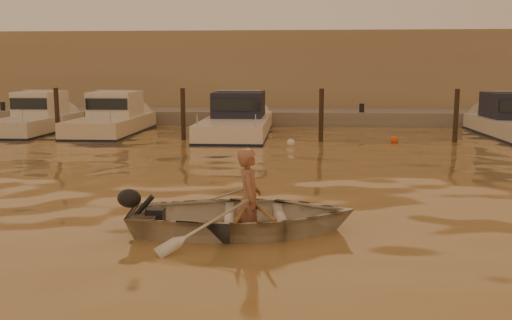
# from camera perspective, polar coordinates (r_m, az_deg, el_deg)

# --- Properties ---
(ground_plane) EXTENTS (160.00, 160.00, 0.00)m
(ground_plane) POSITION_cam_1_polar(r_m,az_deg,el_deg) (8.43, 11.64, -10.02)
(ground_plane) COLOR #99693D
(ground_plane) RESTS_ON ground
(dinghy) EXTENTS (4.10, 3.14, 0.79)m
(dinghy) POSITION_cam_1_polar(r_m,az_deg,el_deg) (9.70, -1.29, -5.57)
(dinghy) COLOR silver
(dinghy) RESTS_ON ground_plane
(person) EXTENTS (0.48, 0.67, 1.72)m
(person) POSITION_cam_1_polar(r_m,az_deg,el_deg) (9.64, -0.70, -3.93)
(person) COLOR #9F674F
(person) RESTS_ON dinghy
(outboard_motor) EXTENTS (0.94, 0.50, 0.70)m
(outboard_motor) POSITION_cam_1_polar(r_m,az_deg,el_deg) (9.80, -10.14, -5.55)
(outboard_motor) COLOR black
(outboard_motor) RESTS_ON dinghy
(oar_port) EXTENTS (0.72, 2.01, 0.13)m
(oar_port) POSITION_cam_1_polar(r_m,az_deg,el_deg) (9.67, 0.19, -4.73)
(oar_port) COLOR brown
(oar_port) RESTS_ON dinghy
(oar_starboard) EXTENTS (0.19, 2.10, 0.13)m
(oar_starboard) POSITION_cam_1_polar(r_m,az_deg,el_deg) (9.67, -0.99, -4.74)
(oar_starboard) COLOR brown
(oar_starboard) RESTS_ON dinghy
(moored_boat_0) EXTENTS (2.09, 6.70, 1.75)m
(moored_boat_0) POSITION_cam_1_polar(r_m,az_deg,el_deg) (26.53, -21.21, 3.94)
(moored_boat_0) COLOR silver
(moored_boat_0) RESTS_ON ground_plane
(moored_boat_1) EXTENTS (2.34, 6.92, 1.75)m
(moored_boat_1) POSITION_cam_1_polar(r_m,az_deg,el_deg) (25.27, -14.26, 4.04)
(moored_boat_1) COLOR beige
(moored_boat_1) RESTS_ON ground_plane
(moored_boat_2) EXTENTS (2.62, 8.65, 1.75)m
(moored_boat_2) POSITION_cam_1_polar(r_m,az_deg,el_deg) (24.12, -1.88, 4.09)
(moored_boat_2) COLOR white
(moored_boat_2) RESTS_ON ground_plane
(piling_0) EXTENTS (0.18, 0.18, 2.20)m
(piling_0) POSITION_cam_1_polar(r_m,az_deg,el_deg) (23.71, -19.26, 4.17)
(piling_0) COLOR #2D2319
(piling_0) RESTS_ON ground_plane
(piling_1) EXTENTS (0.18, 0.18, 2.20)m
(piling_1) POSITION_cam_1_polar(r_m,az_deg,el_deg) (22.21, -7.30, 4.30)
(piling_1) COLOR #2D2319
(piling_1) RESTS_ON ground_plane
(piling_2) EXTENTS (0.18, 0.18, 2.20)m
(piling_2) POSITION_cam_1_polar(r_m,az_deg,el_deg) (21.79, 6.53, 4.22)
(piling_2) COLOR #2D2319
(piling_2) RESTS_ON ground_plane
(piling_3) EXTENTS (0.18, 0.18, 2.20)m
(piling_3) POSITION_cam_1_polar(r_m,az_deg,el_deg) (22.56, 19.36, 3.93)
(piling_3) COLOR #2D2319
(piling_3) RESTS_ON ground_plane
(fender_b) EXTENTS (0.30, 0.30, 0.30)m
(fender_b) POSITION_cam_1_polar(r_m,az_deg,el_deg) (23.07, -13.74, 2.29)
(fender_b) COLOR #E3571A
(fender_b) RESTS_ON ground_plane
(fender_c) EXTENTS (0.30, 0.30, 0.30)m
(fender_c) POSITION_cam_1_polar(r_m,az_deg,el_deg) (20.49, 3.50, 1.71)
(fender_c) COLOR silver
(fender_c) RESTS_ON ground_plane
(fender_d) EXTENTS (0.30, 0.30, 0.30)m
(fender_d) POSITION_cam_1_polar(r_m,az_deg,el_deg) (21.98, 13.67, 1.97)
(fender_d) COLOR #D84E19
(fender_d) RESTS_ON ground_plane
(quay) EXTENTS (52.00, 4.00, 1.00)m
(quay) POSITION_cam_1_polar(r_m,az_deg,el_deg) (29.53, 6.29, 4.04)
(quay) COLOR gray
(quay) RESTS_ON ground_plane
(waterfront_building) EXTENTS (46.00, 7.00, 4.80)m
(waterfront_building) POSITION_cam_1_polar(r_m,az_deg,el_deg) (34.91, 6.03, 8.51)
(waterfront_building) COLOR #9E8466
(waterfront_building) RESTS_ON quay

